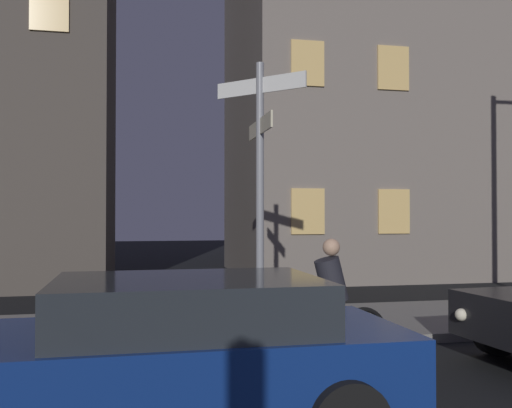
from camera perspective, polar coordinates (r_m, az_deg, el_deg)
The scene contains 5 objects.
sidewalk_kerb at distance 9.83m, azimuth 3.44°, elevation -11.86°, with size 40.00×3.03×0.14m, color gray.
signpost at distance 8.73m, azimuth 0.40°, elevation 3.27°, with size 1.15×1.55×4.09m.
car_far_trailing at distance 5.20m, azimuth -9.27°, elevation -14.03°, with size 4.48×2.02×1.35m.
cyclist at distance 7.38m, azimuth 7.17°, elevation -10.13°, with size 1.81×0.38×1.61m.
building_right_block at distance 20.64m, azimuth 15.73°, elevation 14.22°, with size 12.11×6.54×14.68m.
Camera 1 is at (-2.55, -2.39, 1.91)m, focal length 40.23 mm.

